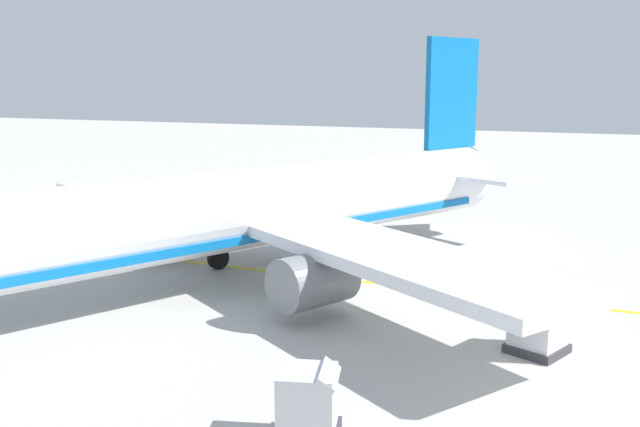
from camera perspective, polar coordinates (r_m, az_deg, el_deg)
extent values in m
cylinder|color=silver|center=(32.49, -8.15, 0.12)|extent=(33.87, 19.56, 3.80)
cone|color=silver|center=(45.93, 12.88, 3.57)|extent=(4.31, 4.32, 3.23)
cube|color=silver|center=(26.99, 6.15, -3.48)|extent=(12.68, 16.06, 0.50)
cylinder|color=slate|center=(28.01, -0.55, -5.42)|extent=(3.85, 3.40, 2.20)
cube|color=silver|center=(41.38, -12.67, 1.32)|extent=(10.14, 16.66, 0.50)
cylinder|color=slate|center=(38.39, -13.01, -1.24)|extent=(3.85, 3.40, 2.20)
cube|color=#0C66B2|center=(43.13, 10.66, 9.54)|extent=(4.09, 2.30, 6.50)
cube|color=silver|center=(43.48, 10.45, 3.27)|extent=(7.53, 10.73, 0.24)
cube|color=#0C66B2|center=(32.70, -8.10, -1.68)|extent=(30.57, 17.77, 0.36)
cylinder|color=black|center=(31.94, -3.19, -5.42)|extent=(1.14, 0.81, 1.10)
cylinder|color=gray|center=(31.72, -3.21, -4.03)|extent=(0.20, 0.20, 0.50)
cylinder|color=black|center=(36.05, -8.27, -3.62)|extent=(1.14, 0.81, 1.10)
cylinder|color=gray|center=(35.86, -8.30, -2.39)|extent=(0.20, 0.20, 0.50)
cube|color=silver|center=(19.21, -1.02, -14.90)|extent=(1.82, 1.82, 1.66)
cube|color=silver|center=(18.87, 0.57, -13.13)|extent=(1.61, 0.98, 0.55)
cube|color=#333338|center=(26.34, 17.20, -10.41)|extent=(2.31, 2.31, 0.30)
cube|color=silver|center=(26.00, 17.32, -8.38)|extent=(2.05, 2.05, 1.67)
cube|color=silver|center=(26.04, 16.33, -6.71)|extent=(1.71, 1.20, 0.57)
cube|color=yellow|center=(33.93, 2.04, -5.39)|extent=(0.30, 60.00, 0.01)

